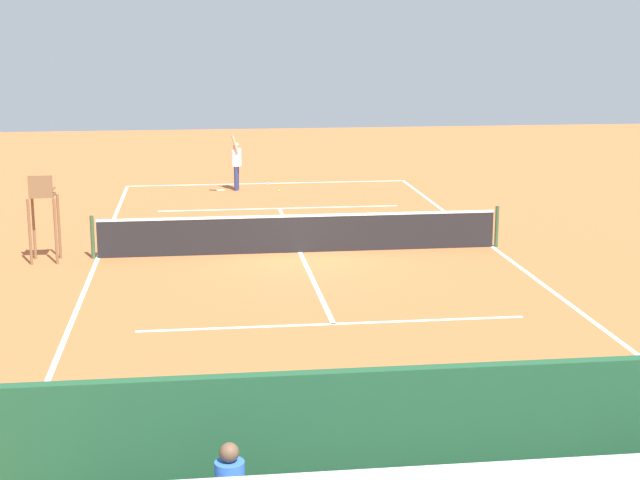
# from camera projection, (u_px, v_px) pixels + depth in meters

# --- Properties ---
(ground_plane) EXTENTS (60.00, 60.00, 0.00)m
(ground_plane) POSITION_uv_depth(u_px,v_px,m) (300.00, 252.00, 24.46)
(ground_plane) COLOR #BC6033
(court_line_markings) EXTENTS (10.10, 22.20, 0.01)m
(court_line_markings) POSITION_uv_depth(u_px,v_px,m) (300.00, 252.00, 24.49)
(court_line_markings) COLOR white
(court_line_markings) RESTS_ON ground
(tennis_net) EXTENTS (10.30, 0.10, 1.07)m
(tennis_net) POSITION_uv_depth(u_px,v_px,m) (300.00, 233.00, 24.35)
(tennis_net) COLOR black
(tennis_net) RESTS_ON ground
(backdrop_wall) EXTENTS (18.00, 0.16, 2.00)m
(backdrop_wall) POSITION_uv_depth(u_px,v_px,m) (435.00, 453.00, 10.68)
(backdrop_wall) COLOR #1E4C2D
(backdrop_wall) RESTS_ON ground
(umpire_chair) EXTENTS (0.67, 0.67, 2.14)m
(umpire_chair) POSITION_uv_depth(u_px,v_px,m) (43.00, 209.00, 23.18)
(umpire_chair) COLOR brown
(umpire_chair) RESTS_ON ground
(courtside_bench) EXTENTS (1.80, 0.40, 0.93)m
(courtside_bench) POSITION_uv_depth(u_px,v_px,m) (600.00, 451.00, 11.76)
(courtside_bench) COLOR #234C2D
(courtside_bench) RESTS_ON ground
(tennis_player) EXTENTS (0.43, 0.55, 1.93)m
(tennis_player) POSITION_uv_depth(u_px,v_px,m) (236.00, 161.00, 33.46)
(tennis_player) COLOR navy
(tennis_player) RESTS_ON ground
(tennis_racket) EXTENTS (0.59, 0.39, 0.03)m
(tennis_racket) POSITION_uv_depth(u_px,v_px,m) (220.00, 190.00, 33.56)
(tennis_racket) COLOR black
(tennis_racket) RESTS_ON ground
(tennis_ball_near) EXTENTS (0.07, 0.07, 0.07)m
(tennis_ball_near) POSITION_uv_depth(u_px,v_px,m) (279.00, 191.00, 33.36)
(tennis_ball_near) COLOR #CCDB33
(tennis_ball_near) RESTS_ON ground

